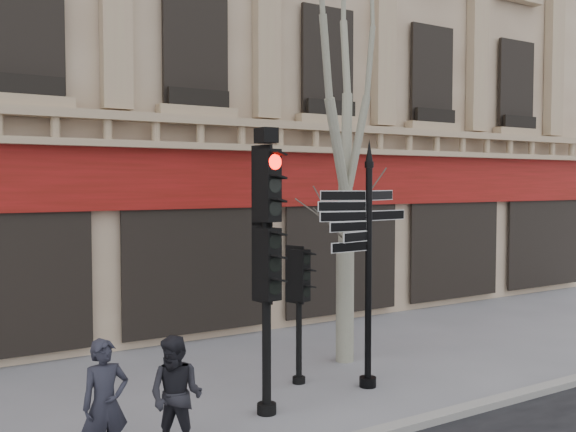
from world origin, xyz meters
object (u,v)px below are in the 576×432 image
object	(u,v)px
traffic_signal_main	(266,235)
pedestrian_a	(105,404)
fingerpost	(369,222)
traffic_signal_secondary	(299,290)
plane_tree	(346,60)
pedestrian_b	(176,396)

from	to	relation	value
traffic_signal_main	pedestrian_a	bearing A→B (deg)	-174.17
fingerpost	pedestrian_a	world-z (taller)	fingerpost
traffic_signal_secondary	plane_tree	size ratio (longest dim) A/B	0.28
traffic_signal_secondary	traffic_signal_main	bearing A→B (deg)	-158.34
plane_tree	pedestrian_b	world-z (taller)	plane_tree
fingerpost	traffic_signal_secondary	world-z (taller)	fingerpost
fingerpost	plane_tree	size ratio (longest dim) A/B	0.51
traffic_signal_main	traffic_signal_secondary	xyz separation A→B (m)	(1.23, 0.99, -1.09)
fingerpost	pedestrian_a	xyz separation A→B (m)	(-4.75, -0.78, -2.05)
pedestrian_a	pedestrian_b	xyz separation A→B (m)	(0.89, -0.08, -0.03)
fingerpost	pedestrian_a	size ratio (longest dim) A/B	2.64
pedestrian_a	plane_tree	bearing A→B (deg)	21.19
traffic_signal_secondary	pedestrian_a	distance (m)	4.24
pedestrian_a	pedestrian_b	bearing A→B (deg)	-7.03
fingerpost	pedestrian_a	distance (m)	5.23
traffic_signal_secondary	plane_tree	xyz separation A→B (m)	(1.52, 0.69, 4.22)
traffic_signal_secondary	pedestrian_a	bearing A→B (deg)	-175.09
traffic_signal_main	traffic_signal_secondary	size ratio (longest dim) A/B	1.83
fingerpost	traffic_signal_main	size ratio (longest dim) A/B	0.98
traffic_signal_main	plane_tree	size ratio (longest dim) A/B	0.52
traffic_signal_main	pedestrian_a	world-z (taller)	traffic_signal_main
traffic_signal_secondary	plane_tree	world-z (taller)	plane_tree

